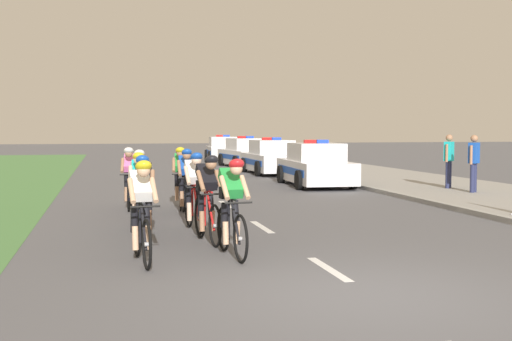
{
  "coord_description": "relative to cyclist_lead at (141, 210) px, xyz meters",
  "views": [
    {
      "loc": [
        -3.04,
        -7.04,
        1.97
      ],
      "look_at": [
        0.02,
        6.1,
        1.1
      ],
      "focal_mm": 45.47,
      "sensor_mm": 36.0,
      "label": 1
    }
  ],
  "objects": [
    {
      "name": "police_car_nearest",
      "position": [
        6.54,
        11.69,
        -0.11
      ],
      "size": [
        2.16,
        4.48,
        1.59
      ],
      "color": "white",
      "rests_on": "ground"
    },
    {
      "name": "cyclist_fourth",
      "position": [
        1.21,
        1.5,
        0.0
      ],
      "size": [
        0.45,
        1.72,
        1.56
      ],
      "color": "black",
      "rests_on": "ground"
    },
    {
      "name": "police_car_second",
      "position": [
        6.54,
        17.83,
        -0.11
      ],
      "size": [
        2.03,
        4.42,
        1.59
      ],
      "color": "silver",
      "rests_on": "ground"
    },
    {
      "name": "sidewalk_slab",
      "position": [
        10.15,
        11.52,
        -0.73
      ],
      "size": [
        5.13,
        60.0,
        0.12
      ],
      "primitive_type": "cube",
      "color": "gray",
      "rests_on": "ground"
    },
    {
      "name": "cyclist_third",
      "position": [
        0.14,
        1.85,
        0.0
      ],
      "size": [
        0.45,
        1.72,
        1.56
      ],
      "color": "black",
      "rests_on": "ground"
    },
    {
      "name": "cyclist_tenth",
      "position": [
        1.29,
        6.4,
        0.0
      ],
      "size": [
        0.45,
        1.72,
        1.56
      ],
      "color": "black",
      "rests_on": "ground"
    },
    {
      "name": "cyclist_second",
      "position": [
        1.38,
        0.16,
        0.0
      ],
      "size": [
        0.44,
        1.72,
        1.56
      ],
      "color": "black",
      "rests_on": "ground"
    },
    {
      "name": "cyclist_eighth",
      "position": [
        1.27,
        5.15,
        0.0
      ],
      "size": [
        0.42,
        1.72,
        1.56
      ],
      "color": "black",
      "rests_on": "ground"
    },
    {
      "name": "spectator_back",
      "position": [
        9.92,
        8.73,
        0.3
      ],
      "size": [
        0.43,
        0.41,
        1.68
      ],
      "color": "#23284C",
      "rests_on": "sidewalk_slab"
    },
    {
      "name": "police_car_third",
      "position": [
        6.54,
        23.22,
        -0.11
      ],
      "size": [
        2.3,
        4.54,
        1.59
      ],
      "color": "white",
      "rests_on": "ground"
    },
    {
      "name": "lane_markings_centre",
      "position": [
        2.54,
        5.02,
        -0.78
      ],
      "size": [
        0.14,
        21.6,
        0.01
      ],
      "color": "white",
      "rests_on": "ground"
    },
    {
      "name": "kerb_edge",
      "position": [
        7.67,
        11.52,
        -0.72
      ],
      "size": [
        0.16,
        60.0,
        0.13
      ],
      "primitive_type": "cube",
      "color": "#9E9E99",
      "rests_on": "ground"
    },
    {
      "name": "cyclist_seventh",
      "position": [
        0.23,
        4.78,
        0.0
      ],
      "size": [
        0.44,
        1.72,
        1.56
      ],
      "color": "black",
      "rests_on": "ground"
    },
    {
      "name": "cyclist_ninth",
      "position": [
        0.07,
        6.52,
        0.0
      ],
      "size": [
        0.45,
        1.72,
        1.56
      ],
      "color": "black",
      "rests_on": "ground"
    },
    {
      "name": "spectator_middle",
      "position": [
        9.93,
        7.33,
        0.3
      ],
      "size": [
        0.46,
        0.4,
        1.68
      ],
      "color": "#23284C",
      "rests_on": "sidewalk_slab"
    },
    {
      "name": "cyclist_fifth",
      "position": [
        0.13,
        3.2,
        0.0
      ],
      "size": [
        0.43,
        1.72,
        1.56
      ],
      "color": "black",
      "rests_on": "ground"
    },
    {
      "name": "cyclist_sixth",
      "position": [
        1.15,
        2.83,
        0.0
      ],
      "size": [
        0.43,
        1.72,
        1.56
      ],
      "color": "black",
      "rests_on": "ground"
    },
    {
      "name": "cyclist_lead",
      "position": [
        0.0,
        0.0,
        0.0
      ],
      "size": [
        0.44,
        1.72,
        1.56
      ],
      "color": "black",
      "rests_on": "ground"
    },
    {
      "name": "police_car_furthest",
      "position": [
        6.54,
        29.76,
        -0.11
      ],
      "size": [
        2.25,
        4.52,
        1.59
      ],
      "color": "silver",
      "rests_on": "ground"
    },
    {
      "name": "ground_plane",
      "position": [
        2.54,
        -2.48,
        -0.79
      ],
      "size": [
        160.0,
        160.0,
        0.0
      ],
      "primitive_type": "plane",
      "color": "#56565B"
    }
  ]
}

